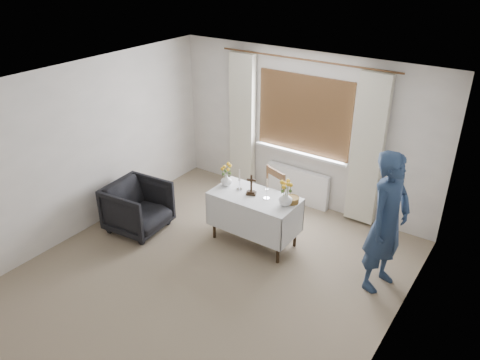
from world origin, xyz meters
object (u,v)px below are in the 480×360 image
at_px(person, 387,223).
at_px(armchair, 138,207).
at_px(flower_vase_right, 285,198).
at_px(wooden_chair, 265,202).
at_px(wooden_cross, 251,185).
at_px(flower_vase_left, 226,180).
at_px(altar_table, 254,219).

bearing_deg(person, armchair, 116.47).
bearing_deg(armchair, flower_vase_right, -76.31).
bearing_deg(armchair, person, -82.01).
distance_m(wooden_chair, wooden_cross, 0.54).
height_order(wooden_chair, wooden_cross, wooden_cross).
bearing_deg(person, flower_vase_left, 105.08).
bearing_deg(wooden_cross, armchair, -179.33).
distance_m(person, flower_vase_right, 1.34).
xyz_separation_m(wooden_chair, flower_vase_right, (0.51, -0.32, 0.38)).
height_order(person, flower_vase_left, person).
xyz_separation_m(wooden_chair, wooden_cross, (-0.02, -0.33, 0.43)).
relative_size(altar_table, wooden_chair, 1.28).
relative_size(wooden_cross, flower_vase_right, 1.53).
bearing_deg(armchair, wooden_chair, -61.88).
relative_size(armchair, wooden_cross, 2.77).
xyz_separation_m(wooden_cross, flower_vase_right, (0.54, 0.01, -0.05)).
height_order(flower_vase_left, flower_vase_right, flower_vase_right).
relative_size(armchair, person, 0.45).
distance_m(wooden_cross, flower_vase_left, 0.45).
xyz_separation_m(wooden_chair, person, (1.86, -0.23, 0.43)).
bearing_deg(flower_vase_left, person, 1.77).
height_order(altar_table, person, person).
distance_m(armchair, flower_vase_left, 1.41).
xyz_separation_m(wooden_chair, armchair, (-1.58, -1.04, -0.11)).
height_order(person, wooden_cross, person).
xyz_separation_m(altar_table, wooden_chair, (-0.04, 0.34, 0.10)).
relative_size(flower_vase_left, flower_vase_right, 0.89).
distance_m(wooden_chair, armchair, 1.89).
bearing_deg(wooden_cross, flower_vase_left, 152.86).
bearing_deg(armchair, flower_vase_left, -61.77).
bearing_deg(armchair, altar_table, -71.97).
bearing_deg(flower_vase_right, wooden_chair, 148.04).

